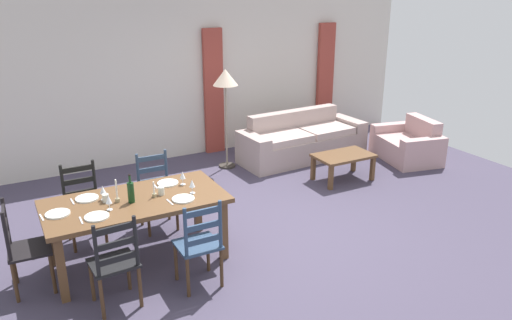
{
  "coord_description": "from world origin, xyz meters",
  "views": [
    {
      "loc": [
        -2.68,
        -4.84,
        2.94
      ],
      "look_at": [
        0.22,
        0.54,
        0.75
      ],
      "focal_mm": 35.08,
      "sensor_mm": 36.0,
      "label": 1
    }
  ],
  "objects": [
    {
      "name": "dining_chair_far_right",
      "position": [
        -1.06,
        0.78,
        0.48
      ],
      "size": [
        0.43,
        0.41,
        0.96
      ],
      "color": "#2E4157",
      "rests_on": "ground_plane"
    },
    {
      "name": "dining_chair_near_left",
      "position": [
        -1.91,
        -0.66,
        0.48
      ],
      "size": [
        0.45,
        0.43,
        0.96
      ],
      "color": "black",
      "rests_on": "ground_plane"
    },
    {
      "name": "candle_tall",
      "position": [
        -1.68,
        0.08,
        0.82
      ],
      "size": [
        0.05,
        0.05,
        0.25
      ],
      "color": "#998C66",
      "rests_on": "dining_table"
    },
    {
      "name": "standing_lamp",
      "position": [
        0.64,
        2.33,
        1.41
      ],
      "size": [
        0.4,
        0.4,
        1.64
      ],
      "color": "#332D28",
      "rests_on": "ground_plane"
    },
    {
      "name": "coffee_table",
      "position": [
        1.98,
        0.93,
        0.36
      ],
      "size": [
        0.9,
        0.56,
        0.42
      ],
      "color": "brown",
      "rests_on": "ground_plane"
    },
    {
      "name": "wall_far",
      "position": [
        0.0,
        3.3,
        1.35
      ],
      "size": [
        9.6,
        0.16,
        2.7
      ],
      "primitive_type": "cube",
      "color": "beige",
      "rests_on": "ground_plane"
    },
    {
      "name": "curtain_panel_left",
      "position": [
        0.79,
        3.16,
        1.1
      ],
      "size": [
        0.35,
        0.08,
        2.2
      ],
      "primitive_type": "cube",
      "color": "#983C31",
      "rests_on": "ground_plane"
    },
    {
      "name": "curtain_panel_right",
      "position": [
        3.19,
        3.16,
        1.1
      ],
      "size": [
        0.35,
        0.08,
        2.2
      ],
      "primitive_type": "cube",
      "color": "#983C31",
      "rests_on": "ground_plane"
    },
    {
      "name": "wine_bottle",
      "position": [
        -1.55,
        -0.0,
        0.87
      ],
      "size": [
        0.07,
        0.07,
        0.32
      ],
      "color": "#143819",
      "rests_on": "dining_table"
    },
    {
      "name": "wine_glass_far_left",
      "position": [
        -1.8,
        0.2,
        0.86
      ],
      "size": [
        0.06,
        0.06,
        0.16
      ],
      "color": "white",
      "rests_on": "dining_table"
    },
    {
      "name": "fork_near_left",
      "position": [
        -2.1,
        -0.19,
        0.75
      ],
      "size": [
        0.02,
        0.17,
        0.01
      ],
      "primitive_type": "cube",
      "rotation": [
        0.0,
        0.0,
        -0.01
      ],
      "color": "silver",
      "rests_on": "dining_table"
    },
    {
      "name": "dinner_plate_near_left",
      "position": [
        -1.95,
        -0.19,
        0.76
      ],
      "size": [
        0.24,
        0.24,
        0.02
      ],
      "primitive_type": "cylinder",
      "color": "white",
      "rests_on": "dining_table"
    },
    {
      "name": "wine_glass_far_right",
      "position": [
        -0.91,
        0.2,
        0.86
      ],
      "size": [
        0.06,
        0.06,
        0.16
      ],
      "color": "white",
      "rests_on": "dining_table"
    },
    {
      "name": "wine_glass_near_right",
      "position": [
        -0.9,
        -0.08,
        0.86
      ],
      "size": [
        0.06,
        0.06,
        0.16
      ],
      "color": "white",
      "rests_on": "dining_table"
    },
    {
      "name": "couch",
      "position": [
        1.98,
        2.15,
        0.29
      ],
      "size": [
        2.32,
        0.93,
        0.8
      ],
      "color": "#AC968F",
      "rests_on": "ground_plane"
    },
    {
      "name": "dinner_plate_far_left",
      "position": [
        -1.95,
        0.31,
        0.76
      ],
      "size": [
        0.24,
        0.24,
        0.02
      ],
      "primitive_type": "cylinder",
      "color": "white",
      "rests_on": "dining_table"
    },
    {
      "name": "dinner_plate_head_west",
      "position": [
        -2.28,
        0.06,
        0.76
      ],
      "size": [
        0.24,
        0.24,
        0.02
      ],
      "primitive_type": "cylinder",
      "color": "white",
      "rests_on": "dining_table"
    },
    {
      "name": "candle_short",
      "position": [
        -1.3,
        0.02,
        0.8
      ],
      "size": [
        0.05,
        0.05,
        0.18
      ],
      "color": "#998C66",
      "rests_on": "dining_table"
    },
    {
      "name": "dinner_plate_far_right",
      "position": [
        -1.05,
        0.31,
        0.76
      ],
      "size": [
        0.24,
        0.24,
        0.02
      ],
      "primitive_type": "cylinder",
      "color": "white",
      "rests_on": "dining_table"
    },
    {
      "name": "ground_plane",
      "position": [
        0.0,
        0.0,
        -0.01
      ],
      "size": [
        9.6,
        9.6,
        0.02
      ],
      "primitive_type": "cube",
      "color": "#423B4F"
    },
    {
      "name": "coffee_cup_secondary",
      "position": [
        -1.79,
        0.13,
        0.8
      ],
      "size": [
        0.07,
        0.07,
        0.09
      ],
      "primitive_type": "cylinder",
      "color": "silver",
      "rests_on": "dining_table"
    },
    {
      "name": "fork_head_west",
      "position": [
        -2.43,
        0.06,
        0.75
      ],
      "size": [
        0.03,
        0.17,
        0.01
      ],
      "primitive_type": "cube",
      "rotation": [
        0.0,
        0.0,
        0.09
      ],
      "color": "silver",
      "rests_on": "dining_table"
    },
    {
      "name": "fork_near_right",
      "position": [
        -1.2,
        -0.19,
        0.75
      ],
      "size": [
        0.03,
        0.17,
        0.01
      ],
      "primitive_type": "cube",
      "rotation": [
        0.0,
        0.0,
        0.06
      ],
      "color": "silver",
      "rests_on": "dining_table"
    },
    {
      "name": "dining_chair_head_west",
      "position": [
        -2.64,
        0.05,
        0.48
      ],
      "size": [
        0.42,
        0.44,
        0.96
      ],
      "color": "black",
      "rests_on": "ground_plane"
    },
    {
      "name": "dining_chair_far_left",
      "position": [
        -1.93,
        0.82,
        0.48
      ],
      "size": [
        0.42,
        0.4,
        0.96
      ],
      "color": "black",
      "rests_on": "ground_plane"
    },
    {
      "name": "dining_chair_near_right",
      "position": [
        -1.09,
        -0.71,
        0.48
      ],
      "size": [
        0.42,
        0.4,
        0.96
      ],
      "color": "navy",
      "rests_on": "ground_plane"
    },
    {
      "name": "dinner_plate_near_right",
      "position": [
        -1.05,
        -0.19,
        0.76
      ],
      "size": [
        0.24,
        0.24,
        0.02
      ],
      "primitive_type": "cylinder",
      "color": "white",
      "rests_on": "dining_table"
    },
    {
      "name": "fork_far_left",
      "position": [
        -2.1,
        0.31,
        0.75
      ],
      "size": [
        0.02,
        0.17,
        0.01
      ],
      "primitive_type": "cube",
      "rotation": [
        0.0,
        0.0,
        0.04
      ],
      "color": "silver",
      "rests_on": "dining_table"
    },
    {
      "name": "wine_glass_near_left",
      "position": [
        -1.8,
        -0.08,
        0.86
      ],
      "size": [
        0.06,
        0.06,
        0.16
      ],
      "color": "white",
      "rests_on": "dining_table"
    },
    {
      "name": "fork_far_right",
      "position": [
        -1.2,
        0.31,
        0.75
      ],
      "size": [
        0.02,
        0.17,
        0.01
      ],
      "primitive_type": "cube",
      "rotation": [
        0.0,
        0.0,
        -0.04
      ],
      "color": "silver",
      "rests_on": "dining_table"
    },
    {
      "name": "coffee_cup_primary",
      "position": [
        -1.21,
        0.04,
        0.8
      ],
      "size": [
        0.07,
        0.07,
        0.09
      ],
      "primitive_type": "cylinder",
      "color": "silver",
      "rests_on": "dining_table"
    },
    {
      "name": "dining_table",
      "position": [
        -1.5,
        0.06,
        0.66
      ],
      "size": [
        1.9,
        0.96,
        0.75
      ],
      "color": "brown",
      "rests_on": "ground_plane"
    },
    {
      "name": "armchair_upholstered",
      "position": [
        3.6,
        1.17,
        0.25
      ],
      "size": [
        1.02,
        1.3,
        0.72
      ],
      "color": "#BE9695",
      "rests_on": "ground_plane"
    }
  ]
}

